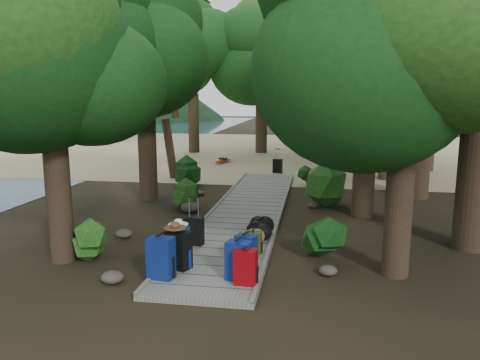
% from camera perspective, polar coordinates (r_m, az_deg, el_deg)
% --- Properties ---
extents(ground, '(120.00, 120.00, 0.00)m').
position_cam_1_polar(ground, '(12.43, 0.22, -5.23)').
color(ground, black).
rests_on(ground, ground).
extents(sand_beach, '(40.00, 22.00, 0.02)m').
position_cam_1_polar(sand_beach, '(28.08, 5.42, 3.53)').
color(sand_beach, tan).
rests_on(sand_beach, ground).
extents(distant_hill, '(32.00, 16.00, 12.00)m').
position_cam_1_polar(distant_hill, '(73.10, -25.83, 6.76)').
color(distant_hill, black).
rests_on(distant_hill, ground).
extents(boardwalk, '(2.00, 12.00, 0.12)m').
position_cam_1_polar(boardwalk, '(13.37, 0.90, -3.84)').
color(boardwalk, slate).
rests_on(boardwalk, ground).
extents(backpack_left_a, '(0.48, 0.37, 0.83)m').
position_cam_1_polar(backpack_left_a, '(8.51, -9.62, -9.07)').
color(backpack_left_a, navy).
rests_on(backpack_left_a, boardwalk).
extents(backpack_left_b, '(0.51, 0.43, 0.79)m').
position_cam_1_polar(backpack_left_b, '(8.92, -7.50, -8.23)').
color(backpack_left_b, black).
rests_on(backpack_left_b, boardwalk).
extents(backpack_left_c, '(0.42, 0.34, 0.70)m').
position_cam_1_polar(backpack_left_c, '(9.42, -7.27, -7.47)').
color(backpack_left_c, navy).
rests_on(backpack_left_c, boardwalk).
extents(backpack_right_a, '(0.40, 0.29, 0.69)m').
position_cam_1_polar(backpack_right_a, '(8.17, 0.70, -10.30)').
color(backpack_right_a, '#860502').
rests_on(backpack_right_a, boardwalk).
extents(backpack_right_b, '(0.48, 0.38, 0.77)m').
position_cam_1_polar(backpack_right_b, '(8.34, -0.16, -9.56)').
color(backpack_right_b, navy).
rests_on(backpack_right_b, boardwalk).
extents(backpack_right_c, '(0.45, 0.38, 0.65)m').
position_cam_1_polar(backpack_right_c, '(9.04, 0.72, -8.35)').
color(backpack_right_c, navy).
rests_on(backpack_right_c, boardwalk).
extents(backpack_right_d, '(0.33, 0.24, 0.51)m').
position_cam_1_polar(backpack_right_d, '(9.70, 1.62, -7.47)').
color(backpack_right_d, '#313B1A').
rests_on(backpack_right_d, boardwalk).
extents(duffel_right_khaki, '(0.43, 0.58, 0.36)m').
position_cam_1_polar(duffel_right_khaki, '(10.04, 1.67, -7.31)').
color(duffel_right_khaki, olive).
rests_on(duffel_right_khaki, boardwalk).
extents(duffel_right_black, '(0.59, 0.74, 0.41)m').
position_cam_1_polar(duffel_right_black, '(10.82, 2.51, -5.85)').
color(duffel_right_black, black).
rests_on(duffel_right_black, boardwalk).
extents(suitcase_on_boardwalk, '(0.43, 0.27, 0.62)m').
position_cam_1_polar(suitcase_on_boardwalk, '(10.27, -5.62, -6.18)').
color(suitcase_on_boardwalk, black).
rests_on(suitcase_on_boardwalk, boardwalk).
extents(lone_suitcase_on_sand, '(0.43, 0.32, 0.59)m').
position_cam_1_polar(lone_suitcase_on_sand, '(20.14, 4.60, 1.72)').
color(lone_suitcase_on_sand, black).
rests_on(lone_suitcase_on_sand, sand_beach).
extents(hat_brown, '(0.42, 0.42, 0.13)m').
position_cam_1_polar(hat_brown, '(8.78, -7.92, -5.41)').
color(hat_brown, '#51351E').
rests_on(hat_brown, backpack_left_b).
extents(hat_white, '(0.40, 0.40, 0.13)m').
position_cam_1_polar(hat_white, '(9.32, -7.55, -5.01)').
color(hat_white, silver).
rests_on(hat_white, backpack_left_c).
extents(kayak, '(1.62, 3.27, 0.32)m').
position_cam_1_polar(kayak, '(23.06, -2.07, 2.50)').
color(kayak, '#A12D0D').
rests_on(kayak, sand_beach).
extents(sun_lounger, '(0.64, 1.80, 0.57)m').
position_cam_1_polar(sun_lounger, '(22.43, 11.30, 2.41)').
color(sun_lounger, silver).
rests_on(sun_lounger, sand_beach).
extents(tree_right_a, '(4.25, 4.25, 7.08)m').
position_cam_1_polar(tree_right_a, '(8.83, 19.63, 11.05)').
color(tree_right_a, black).
rests_on(tree_right_a, ground).
extents(tree_right_c, '(4.98, 4.98, 8.63)m').
position_cam_1_polar(tree_right_c, '(13.13, 15.53, 14.25)').
color(tree_right_c, black).
rests_on(tree_right_c, ground).
extents(tree_right_d, '(6.43, 6.43, 11.80)m').
position_cam_1_polar(tree_right_d, '(16.32, 21.90, 18.67)').
color(tree_right_d, black).
rests_on(tree_right_d, ground).
extents(tree_right_e, '(5.42, 5.42, 9.76)m').
position_cam_1_polar(tree_right_e, '(19.32, 18.20, 14.45)').
color(tree_right_e, black).
rests_on(tree_right_e, ground).
extents(tree_right_f, '(5.37, 5.37, 9.59)m').
position_cam_1_polar(tree_right_f, '(22.19, 22.48, 13.37)').
color(tree_right_f, black).
rests_on(tree_right_f, ground).
extents(tree_left_a, '(4.05, 4.05, 6.76)m').
position_cam_1_polar(tree_left_a, '(9.80, -21.97, 9.83)').
color(tree_left_a, black).
rests_on(tree_left_a, ground).
extents(tree_left_b, '(4.91, 4.91, 8.84)m').
position_cam_1_polar(tree_left_b, '(13.31, -22.45, 14.26)').
color(tree_left_b, black).
rests_on(tree_left_b, ground).
extents(tree_left_c, '(4.81, 4.81, 8.36)m').
position_cam_1_polar(tree_left_c, '(15.11, -11.58, 13.36)').
color(tree_left_c, black).
rests_on(tree_left_c, ground).
extents(tree_back_a, '(5.53, 5.53, 9.58)m').
position_cam_1_polar(tree_back_a, '(27.07, 2.68, 13.45)').
color(tree_back_a, black).
rests_on(tree_back_a, ground).
extents(tree_back_b, '(6.30, 6.30, 11.26)m').
position_cam_1_polar(tree_back_b, '(28.35, 10.22, 14.86)').
color(tree_back_b, black).
rests_on(tree_back_b, ground).
extents(tree_back_c, '(5.42, 5.42, 9.75)m').
position_cam_1_polar(tree_back_c, '(27.23, 16.71, 13.20)').
color(tree_back_c, black).
rests_on(tree_back_c, ground).
extents(tree_back_d, '(5.36, 5.36, 8.93)m').
position_cam_1_polar(tree_back_d, '(27.35, -5.77, 12.70)').
color(tree_back_d, black).
rests_on(tree_back_d, ground).
extents(palm_right_a, '(4.36, 4.36, 7.44)m').
position_cam_1_polar(palm_right_a, '(17.51, 12.17, 11.39)').
color(palm_right_a, '#1A4613').
rests_on(palm_right_a, ground).
extents(palm_right_b, '(4.80, 4.80, 9.27)m').
position_cam_1_polar(palm_right_b, '(23.72, 17.92, 13.03)').
color(palm_right_b, '#1A4613').
rests_on(palm_right_b, ground).
extents(palm_right_c, '(4.03, 4.03, 6.41)m').
position_cam_1_polar(palm_right_c, '(24.38, 10.72, 9.89)').
color(palm_right_c, '#1A4613').
rests_on(palm_right_c, ground).
extents(palm_left_a, '(4.60, 4.60, 7.31)m').
position_cam_1_polar(palm_left_a, '(18.87, -9.15, 11.21)').
color(palm_left_a, '#1A4613').
rests_on(palm_left_a, ground).
extents(rock_left_a, '(0.41, 0.37, 0.23)m').
position_cam_1_polar(rock_left_a, '(8.88, -15.28, -11.37)').
color(rock_left_a, '#4C473F').
rests_on(rock_left_a, ground).
extents(rock_left_b, '(0.40, 0.36, 0.22)m').
position_cam_1_polar(rock_left_b, '(11.45, -13.99, -6.35)').
color(rock_left_b, '#4C473F').
rests_on(rock_left_b, ground).
extents(rock_left_c, '(0.55, 0.49, 0.30)m').
position_cam_1_polar(rock_left_c, '(13.51, -6.10, -3.35)').
color(rock_left_c, '#4C473F').
rests_on(rock_left_c, ground).
extents(rock_left_d, '(0.30, 0.27, 0.16)m').
position_cam_1_polar(rock_left_d, '(15.73, -4.86, -1.62)').
color(rock_left_d, '#4C473F').
rests_on(rock_left_d, ground).
extents(rock_right_a, '(0.35, 0.31, 0.19)m').
position_cam_1_polar(rock_right_a, '(9.08, 10.68, -10.79)').
color(rock_right_a, '#4C473F').
rests_on(rock_right_a, ground).
extents(rock_right_b, '(0.52, 0.47, 0.29)m').
position_cam_1_polar(rock_right_b, '(11.13, 10.36, -6.51)').
color(rock_right_b, '#4C473F').
rests_on(rock_right_b, ground).
extents(rock_right_c, '(0.28, 0.25, 0.15)m').
position_cam_1_polar(rock_right_c, '(14.15, 8.85, -3.09)').
color(rock_right_c, '#4C473F').
rests_on(rock_right_c, ground).
extents(rock_right_d, '(0.49, 0.44, 0.27)m').
position_cam_1_polar(rock_right_d, '(16.50, 11.54, -1.04)').
color(rock_right_d, '#4C473F').
rests_on(rock_right_d, ground).
extents(shrub_left_a, '(0.97, 0.97, 0.88)m').
position_cam_1_polar(shrub_left_a, '(10.10, -18.11, -6.88)').
color(shrub_left_a, '#194314').
rests_on(shrub_left_a, ground).
extents(shrub_left_b, '(0.94, 0.94, 0.85)m').
position_cam_1_polar(shrub_left_b, '(14.07, -7.05, -1.68)').
color(shrub_left_b, '#194314').
rests_on(shrub_left_b, ground).
extents(shrub_left_c, '(1.22, 1.22, 1.10)m').
position_cam_1_polar(shrub_left_c, '(17.49, -5.90, 1.14)').
color(shrub_left_c, '#194314').
rests_on(shrub_left_c, ground).
extents(shrub_right_a, '(0.93, 0.93, 0.84)m').
position_cam_1_polar(shrub_right_a, '(9.86, 9.62, -7.05)').
color(shrub_right_a, '#194314').
rests_on(shrub_right_a, ground).
extents(shrub_right_b, '(1.39, 1.39, 1.25)m').
position_cam_1_polar(shrub_right_b, '(14.29, 10.81, -0.76)').
color(shrub_right_b, '#194314').
rests_on(shrub_right_b, ground).
extents(shrub_right_c, '(0.74, 0.74, 0.67)m').
position_cam_1_polar(shrub_right_c, '(17.43, 8.59, 0.32)').
color(shrub_right_c, '#194314').
rests_on(shrub_right_c, ground).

